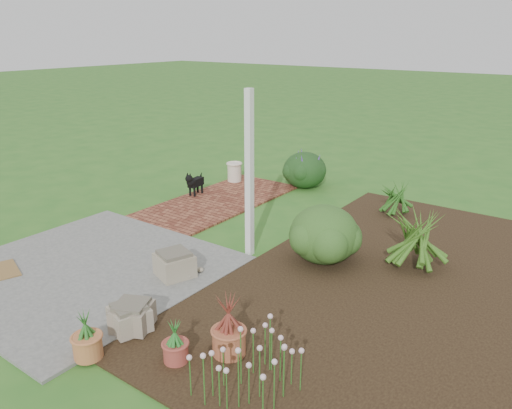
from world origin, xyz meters
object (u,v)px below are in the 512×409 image
Objects in this scene: stone_trough_near at (130,319)px; black_dog at (194,182)px; evergreen_shrub at (324,233)px; cream_ceramic_urn at (234,172)px.

black_dog is (-2.79, 4.08, 0.15)m from stone_trough_near.
evergreen_shrub is (0.86, 2.92, 0.29)m from stone_trough_near.
evergreen_shrub is (3.63, -2.45, 0.21)m from cream_ceramic_urn.
cream_ceramic_urn is at bearing 82.41° from black_dog.
evergreen_shrub is (3.65, -1.16, 0.14)m from black_dog.
stone_trough_near is 0.39× the size of evergreen_shrub.
cream_ceramic_urn is (-2.77, 5.37, 0.07)m from stone_trough_near.
stone_trough_near is 6.04m from cream_ceramic_urn.
stone_trough_near is 0.96× the size of cream_ceramic_urn.
evergreen_shrub reaches higher than black_dog.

